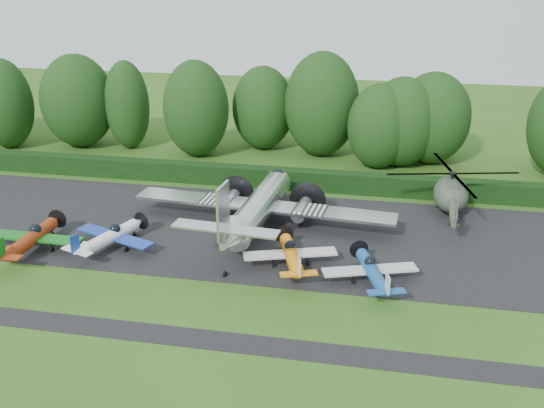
% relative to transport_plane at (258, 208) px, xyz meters
% --- Properties ---
extents(ground, '(160.00, 160.00, 0.00)m').
position_rel_transport_plane_xyz_m(ground, '(-2.95, -10.48, -2.09)').
color(ground, '#305317').
rests_on(ground, ground).
extents(apron, '(70.00, 18.00, 0.01)m').
position_rel_transport_plane_xyz_m(apron, '(-2.95, -0.48, -2.09)').
color(apron, black).
rests_on(apron, ground).
extents(taxiway_verge, '(70.00, 2.00, 0.00)m').
position_rel_transport_plane_xyz_m(taxiway_verge, '(-2.95, -16.48, -2.09)').
color(taxiway_verge, black).
rests_on(taxiway_verge, ground).
extents(hedgerow, '(90.00, 1.60, 2.00)m').
position_rel_transport_plane_xyz_m(hedgerow, '(-2.95, 10.52, -2.09)').
color(hedgerow, black).
rests_on(hedgerow, ground).
extents(transport_plane, '(23.39, 17.94, 7.50)m').
position_rel_transport_plane_xyz_m(transport_plane, '(0.00, 0.00, 0.00)').
color(transport_plane, silver).
rests_on(transport_plane, ground).
extents(light_plane_red, '(7.78, 8.18, 2.99)m').
position_rel_transport_plane_xyz_m(light_plane_red, '(-16.90, -7.52, -0.85)').
color(light_plane_red, '#932C0D').
rests_on(light_plane_red, ground).
extents(light_plane_white, '(7.29, 7.66, 2.80)m').
position_rel_transport_plane_xyz_m(light_plane_white, '(-10.94, -5.95, -0.92)').
color(light_plane_white, white).
rests_on(light_plane_white, ground).
extents(light_plane_orange, '(7.18, 7.54, 2.76)m').
position_rel_transport_plane_xyz_m(light_plane_orange, '(3.88, -6.30, -0.94)').
color(light_plane_orange, orange).
rests_on(light_plane_orange, ground).
extents(light_plane_blue, '(6.99, 7.35, 2.69)m').
position_rel_transport_plane_xyz_m(light_plane_blue, '(9.99, -7.68, -0.97)').
color(light_plane_blue, '#184C93').
rests_on(light_plane_blue, ground).
extents(helicopter, '(12.09, 14.16, 3.90)m').
position_rel_transport_plane_xyz_m(helicopter, '(16.59, 7.05, 0.00)').
color(helicopter, '#3D4938').
rests_on(helicopter, ground).
extents(tree_0, '(6.92, 6.92, 9.40)m').
position_rel_transport_plane_xyz_m(tree_0, '(9.57, 18.87, 2.60)').
color(tree_0, black).
rests_on(tree_0, ground).
extents(tree_1, '(8.42, 8.42, 10.33)m').
position_rel_transport_plane_xyz_m(tree_1, '(15.39, 21.75, 3.07)').
color(tree_1, black).
rests_on(tree_1, ground).
extents(tree_2, '(5.31, 5.31, 10.71)m').
position_rel_transport_plane_xyz_m(tree_2, '(-20.44, 20.59, 3.24)').
color(tree_2, black).
rests_on(tree_2, ground).
extents(tree_4, '(7.60, 7.60, 11.24)m').
position_rel_transport_plane_xyz_m(tree_4, '(-11.39, 19.25, 3.52)').
color(tree_4, black).
rests_on(tree_4, ground).
extents(tree_5, '(6.70, 6.70, 10.90)m').
position_rel_transport_plane_xyz_m(tree_5, '(-35.06, 18.01, 3.35)').
color(tree_5, black).
rests_on(tree_5, ground).
extents(tree_6, '(8.66, 8.66, 12.15)m').
position_rel_transport_plane_xyz_m(tree_6, '(2.86, 22.22, 3.97)').
color(tree_6, black).
rests_on(tree_6, ground).
extents(tree_9, '(7.41, 7.41, 10.06)m').
position_rel_transport_plane_xyz_m(tree_9, '(-4.33, 23.50, 2.93)').
color(tree_9, black).
rests_on(tree_9, ground).
extents(tree_10, '(8.80, 8.80, 11.31)m').
position_rel_transport_plane_xyz_m(tree_10, '(-26.68, 20.29, 3.55)').
color(tree_10, black).
rests_on(tree_10, ground).
extents(tree_11, '(7.77, 7.77, 9.98)m').
position_rel_transport_plane_xyz_m(tree_11, '(12.02, 20.09, 2.89)').
color(tree_11, black).
rests_on(tree_11, ground).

